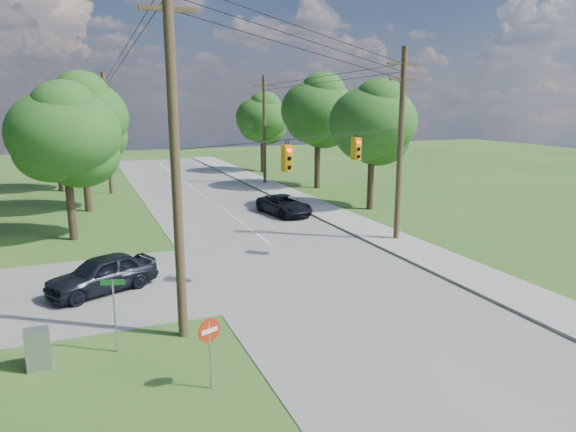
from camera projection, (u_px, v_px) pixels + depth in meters
name	position (u px, v px, depth m)	size (l,w,h in m)	color
ground	(313.00, 318.00, 18.54)	(140.00, 140.00, 0.00)	#2E571D
main_road	(307.00, 270.00, 23.79)	(10.00, 100.00, 0.03)	gray
sidewalk_east	(426.00, 253.00, 26.25)	(2.60, 100.00, 0.12)	#ADAAA2
pole_sw	(175.00, 149.00, 15.84)	(2.00, 0.32, 12.00)	#4B3D27
pole_ne	(400.00, 143.00, 27.86)	(2.00, 0.32, 10.50)	#4B3D27
pole_north_e	(264.00, 129.00, 47.81)	(2.00, 0.32, 10.00)	#4B3D27
pole_north_w	(107.00, 133.00, 42.68)	(2.00, 0.32, 10.00)	#4B3D27
power_lines	(249.00, 73.00, 27.52)	(13.93, 29.62, 4.93)	black
traffic_signals	(325.00, 153.00, 22.28)	(4.91, 3.27, 1.05)	#E0A20D
tree_w_near	(64.00, 134.00, 27.85)	(6.00, 6.00, 8.40)	#433321
tree_w_mid	(81.00, 118.00, 35.30)	(6.40, 6.40, 9.22)	#433321
tree_w_far	(55.00, 119.00, 43.67)	(6.00, 6.00, 8.73)	#433321
tree_e_near	(373.00, 122.00, 36.06)	(6.20, 6.20, 8.81)	#433321
tree_e_mid	(318.00, 110.00, 45.13)	(6.60, 6.60, 9.64)	#433321
tree_e_far	(262.00, 118.00, 55.82)	(5.80, 5.80, 8.32)	#433321
car_cross_dark	(102.00, 274.00, 20.94)	(1.79, 4.46, 1.52)	black
car_main_north	(284.00, 205.00, 35.34)	(2.21, 4.79, 1.33)	black
control_cabinet	(38.00, 349.00, 14.95)	(0.68, 0.49, 1.23)	gray
do_not_enter_sign	(209.00, 337.00, 13.67)	(0.65, 0.28, 2.05)	gray
street_name_sign	(114.00, 305.00, 15.74)	(0.69, 0.25, 2.39)	gray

